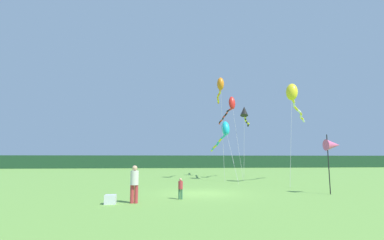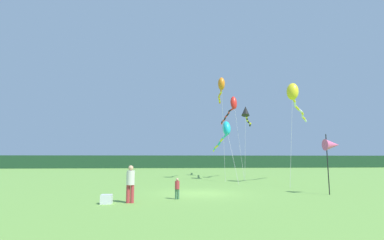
{
  "view_description": "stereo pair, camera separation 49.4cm",
  "coord_description": "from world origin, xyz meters",
  "px_view_note": "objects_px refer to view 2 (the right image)",
  "views": [
    {
      "loc": [
        -2.53,
        -17.51,
        2.16
      ],
      "look_at": [
        0.0,
        6.0,
        5.38
      ],
      "focal_mm": 26.14,
      "sensor_mm": 36.0,
      "label": 1
    },
    {
      "loc": [
        -2.04,
        -17.56,
        2.16
      ],
      "look_at": [
        0.0,
        6.0,
        5.38
      ],
      "focal_mm": 26.14,
      "sensor_mm": 36.0,
      "label": 2
    }
  ],
  "objects_px": {
    "person_child": "(177,187)",
    "kite_yellow": "(294,95)",
    "kite_cyan": "(225,131)",
    "banner_flag_pole": "(332,145)",
    "cooler_box": "(106,199)",
    "person_adult": "(130,182)",
    "kite_orange": "(221,86)",
    "kite_red": "(232,106)",
    "kite_black": "(246,113)"
  },
  "relations": [
    {
      "from": "person_child",
      "to": "kite_yellow",
      "type": "bearing_deg",
      "value": 36.77
    },
    {
      "from": "person_child",
      "to": "kite_cyan",
      "type": "xyz_separation_m",
      "value": [
        5.36,
        13.22,
        4.27
      ]
    },
    {
      "from": "banner_flag_pole",
      "to": "kite_yellow",
      "type": "bearing_deg",
      "value": 82.1
    },
    {
      "from": "kite_yellow",
      "to": "cooler_box",
      "type": "bearing_deg",
      "value": -146.88
    },
    {
      "from": "cooler_box",
      "to": "kite_cyan",
      "type": "xyz_separation_m",
      "value": [
        8.76,
        14.45,
        4.67
      ]
    },
    {
      "from": "person_child",
      "to": "kite_cyan",
      "type": "relative_size",
      "value": 0.1
    },
    {
      "from": "kite_cyan",
      "to": "cooler_box",
      "type": "bearing_deg",
      "value": -121.22
    },
    {
      "from": "kite_cyan",
      "to": "person_adult",
      "type": "bearing_deg",
      "value": -118.27
    },
    {
      "from": "kite_orange",
      "to": "kite_cyan",
      "type": "height_order",
      "value": "kite_orange"
    },
    {
      "from": "person_adult",
      "to": "kite_yellow",
      "type": "distance_m",
      "value": 16.78
    },
    {
      "from": "kite_red",
      "to": "person_child",
      "type": "bearing_deg",
      "value": -112.23
    },
    {
      "from": "person_adult",
      "to": "kite_red",
      "type": "distance_m",
      "value": 22.05
    },
    {
      "from": "kite_cyan",
      "to": "kite_black",
      "type": "bearing_deg",
      "value": 11.64
    },
    {
      "from": "person_adult",
      "to": "kite_cyan",
      "type": "relative_size",
      "value": 0.16
    },
    {
      "from": "cooler_box",
      "to": "kite_black",
      "type": "height_order",
      "value": "kite_black"
    },
    {
      "from": "cooler_box",
      "to": "kite_orange",
      "type": "height_order",
      "value": "kite_orange"
    },
    {
      "from": "person_adult",
      "to": "kite_red",
      "type": "xyz_separation_m",
      "value": [
        9.46,
        18.52,
        7.34
      ]
    },
    {
      "from": "kite_black",
      "to": "kite_red",
      "type": "height_order",
      "value": "kite_red"
    },
    {
      "from": "kite_orange",
      "to": "banner_flag_pole",
      "type": "bearing_deg",
      "value": -68.55
    },
    {
      "from": "banner_flag_pole",
      "to": "kite_black",
      "type": "xyz_separation_m",
      "value": [
        -1.65,
        12.65,
        4.05
      ]
    },
    {
      "from": "person_adult",
      "to": "kite_yellow",
      "type": "relative_size",
      "value": 0.21
    },
    {
      "from": "person_adult",
      "to": "kite_cyan",
      "type": "bearing_deg",
      "value": 61.73
    },
    {
      "from": "kite_black",
      "to": "kite_red",
      "type": "relative_size",
      "value": 0.81
    },
    {
      "from": "kite_yellow",
      "to": "kite_red",
      "type": "relative_size",
      "value": 0.91
    },
    {
      "from": "kite_red",
      "to": "banner_flag_pole",
      "type": "bearing_deg",
      "value": -82.04
    },
    {
      "from": "banner_flag_pole",
      "to": "kite_orange",
      "type": "distance_m",
      "value": 14.03
    },
    {
      "from": "kite_black",
      "to": "kite_cyan",
      "type": "xyz_separation_m",
      "value": [
        -2.42,
        -0.5,
        -2.08
      ]
    },
    {
      "from": "person_child",
      "to": "kite_black",
      "type": "relative_size",
      "value": 0.14
    },
    {
      "from": "person_child",
      "to": "cooler_box",
      "type": "relative_size",
      "value": 2.13
    },
    {
      "from": "cooler_box",
      "to": "kite_orange",
      "type": "relative_size",
      "value": 0.05
    },
    {
      "from": "kite_orange",
      "to": "person_adult",
      "type": "bearing_deg",
      "value": -117.94
    },
    {
      "from": "person_adult",
      "to": "kite_cyan",
      "type": "height_order",
      "value": "kite_cyan"
    },
    {
      "from": "kite_red",
      "to": "person_adult",
      "type": "bearing_deg",
      "value": -117.04
    },
    {
      "from": "banner_flag_pole",
      "to": "kite_cyan",
      "type": "bearing_deg",
      "value": 108.51
    },
    {
      "from": "kite_cyan",
      "to": "banner_flag_pole",
      "type": "bearing_deg",
      "value": -71.49
    },
    {
      "from": "person_adult",
      "to": "kite_black",
      "type": "xyz_separation_m",
      "value": [
        10.09,
        14.78,
        5.97
      ]
    },
    {
      "from": "kite_black",
      "to": "kite_yellow",
      "type": "distance_m",
      "value": 6.54
    },
    {
      "from": "banner_flag_pole",
      "to": "kite_orange",
      "type": "height_order",
      "value": "kite_orange"
    },
    {
      "from": "person_adult",
      "to": "kite_yellow",
      "type": "bearing_deg",
      "value": 34.78
    },
    {
      "from": "kite_orange",
      "to": "kite_black",
      "type": "height_order",
      "value": "kite_orange"
    },
    {
      "from": "cooler_box",
      "to": "kite_black",
      "type": "xyz_separation_m",
      "value": [
        11.17,
        14.95,
        6.75
      ]
    },
    {
      "from": "person_adult",
      "to": "kite_red",
      "type": "bearing_deg",
      "value": 62.96
    },
    {
      "from": "person_child",
      "to": "kite_yellow",
      "type": "distance_m",
      "value": 14.69
    },
    {
      "from": "kite_cyan",
      "to": "kite_red",
      "type": "height_order",
      "value": "kite_red"
    },
    {
      "from": "person_adult",
      "to": "kite_red",
      "type": "relative_size",
      "value": 0.19
    },
    {
      "from": "kite_black",
      "to": "kite_yellow",
      "type": "height_order",
      "value": "kite_yellow"
    },
    {
      "from": "cooler_box",
      "to": "kite_red",
      "type": "distance_m",
      "value": 22.95
    },
    {
      "from": "cooler_box",
      "to": "kite_cyan",
      "type": "distance_m",
      "value": 17.53
    },
    {
      "from": "kite_orange",
      "to": "kite_black",
      "type": "bearing_deg",
      "value": 21.8
    },
    {
      "from": "kite_red",
      "to": "kite_cyan",
      "type": "bearing_deg",
      "value": -112.71
    }
  ]
}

